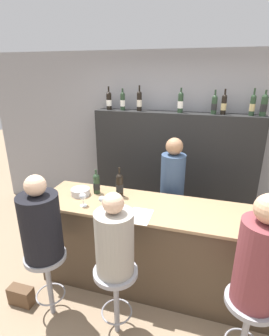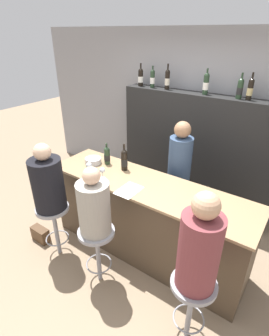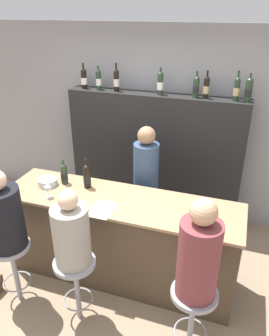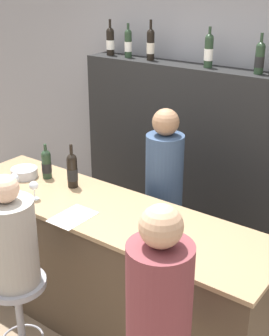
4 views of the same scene
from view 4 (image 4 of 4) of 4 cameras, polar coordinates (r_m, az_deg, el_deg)
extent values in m
cube|color=gray|center=(4.35, 9.34, 6.33)|extent=(6.40, 0.05, 2.60)
cube|color=#473828|center=(3.54, -3.49, -12.29)|extent=(2.46, 0.65, 0.97)
cube|color=#997A56|center=(3.27, -3.69, -5.14)|extent=(2.50, 0.69, 0.03)
cube|color=black|center=(4.30, 7.60, 0.41)|extent=(2.33, 0.28, 1.78)
cylinder|color=#233823|center=(3.75, -10.66, 0.20)|extent=(0.08, 0.08, 0.20)
cylinder|color=black|center=(3.76, -10.65, 0.07)|extent=(0.08, 0.08, 0.08)
sphere|color=#233823|center=(3.72, -10.77, 1.60)|extent=(0.08, 0.08, 0.08)
cylinder|color=#233823|center=(3.70, -10.83, 2.34)|extent=(0.02, 0.02, 0.07)
cylinder|color=black|center=(3.56, -7.58, -0.60)|extent=(0.08, 0.08, 0.23)
cylinder|color=black|center=(3.57, -7.57, -0.77)|extent=(0.08, 0.08, 0.09)
sphere|color=black|center=(3.52, -7.68, 1.10)|extent=(0.08, 0.08, 0.08)
cylinder|color=black|center=(3.50, -7.73, 2.09)|extent=(0.02, 0.02, 0.10)
cylinder|color=black|center=(4.58, -2.96, 14.92)|extent=(0.07, 0.07, 0.22)
cylinder|color=white|center=(4.58, -2.96, 14.78)|extent=(0.08, 0.08, 0.09)
sphere|color=black|center=(4.56, -2.99, 16.26)|extent=(0.07, 0.07, 0.07)
cylinder|color=black|center=(4.56, -3.01, 17.06)|extent=(0.02, 0.02, 0.10)
cylinder|color=#233823|center=(4.45, -0.77, 14.73)|extent=(0.07, 0.07, 0.22)
cylinder|color=white|center=(4.45, -0.77, 14.59)|extent=(0.07, 0.07, 0.09)
sphere|color=#233823|center=(4.43, -0.78, 16.14)|extent=(0.07, 0.07, 0.07)
cylinder|color=#233823|center=(4.43, -0.78, 16.78)|extent=(0.02, 0.02, 0.07)
cylinder|color=black|center=(4.30, 1.97, 14.56)|extent=(0.07, 0.07, 0.24)
cylinder|color=beige|center=(4.30, 1.97, 14.40)|extent=(0.07, 0.07, 0.09)
sphere|color=black|center=(4.29, 1.99, 16.13)|extent=(0.07, 0.07, 0.07)
cylinder|color=black|center=(4.28, 2.00, 16.97)|extent=(0.02, 0.02, 0.10)
cylinder|color=#233823|center=(4.00, 9.02, 13.67)|extent=(0.07, 0.07, 0.24)
cylinder|color=white|center=(4.01, 9.01, 13.51)|extent=(0.07, 0.07, 0.09)
sphere|color=#233823|center=(3.99, 9.13, 15.35)|extent=(0.07, 0.07, 0.07)
cylinder|color=#233823|center=(3.98, 9.18, 16.11)|extent=(0.02, 0.02, 0.08)
cylinder|color=#233823|center=(3.82, 14.99, 12.55)|extent=(0.07, 0.07, 0.21)
cylinder|color=black|center=(3.83, 14.98, 12.40)|extent=(0.07, 0.07, 0.08)
sphere|color=#233823|center=(3.81, 15.15, 14.08)|extent=(0.07, 0.07, 0.07)
cylinder|color=#233823|center=(3.80, 15.25, 14.95)|extent=(0.02, 0.02, 0.09)
cylinder|color=silver|center=(3.61, -14.31, -2.76)|extent=(0.07, 0.07, 0.00)
cylinder|color=silver|center=(3.59, -14.37, -2.22)|extent=(0.01, 0.01, 0.07)
sphere|color=silver|center=(3.57, -14.47, -1.22)|extent=(0.07, 0.07, 0.07)
cylinder|color=silver|center=(3.46, -12.04, -3.69)|extent=(0.06, 0.06, 0.00)
cylinder|color=silver|center=(3.44, -12.09, -3.11)|extent=(0.01, 0.01, 0.07)
sphere|color=silver|center=(3.42, -12.18, -2.11)|extent=(0.07, 0.07, 0.07)
cylinder|color=#B7B7BC|center=(3.83, -13.27, -0.56)|extent=(0.21, 0.21, 0.07)
cube|color=white|center=(3.17, -7.53, -5.93)|extent=(0.21, 0.30, 0.00)
cylinder|color=gray|center=(3.37, -13.65, -18.36)|extent=(0.05, 0.05, 0.67)
cylinder|color=gray|center=(3.15, -14.26, -13.48)|extent=(0.39, 0.39, 0.04)
cylinder|color=gray|center=(2.98, -14.82, -8.81)|extent=(0.32, 0.32, 0.56)
sphere|color=#D8AD8C|center=(2.81, -15.57, -2.44)|extent=(0.17, 0.17, 0.17)
cylinder|color=brown|center=(2.33, 3.02, -16.40)|extent=(0.32, 0.32, 0.67)
sphere|color=tan|center=(2.09, 3.26, -7.10)|extent=(0.20, 0.20, 0.20)
cylinder|color=#334766|center=(3.80, 3.52, -5.90)|extent=(0.29, 0.29, 1.38)
sphere|color=#936B4C|center=(3.49, 3.83, 5.60)|extent=(0.20, 0.20, 0.20)
camera|label=1|loc=(1.41, -59.17, 3.28)|focal=28.00mm
camera|label=2|loc=(0.53, -50.81, 16.12)|focal=28.00mm
camera|label=3|loc=(0.96, -88.70, 16.90)|focal=35.00mm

